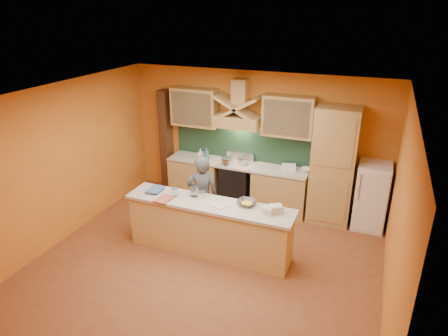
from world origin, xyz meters
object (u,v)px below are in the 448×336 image
at_px(kitchen_scale, 202,195).
at_px(mixing_bowl, 247,203).
at_px(stove, 237,184).
at_px(fridge, 371,196).
at_px(person, 202,196).

relative_size(kitchen_scale, mixing_bowl, 0.34).
bearing_deg(stove, mixing_bowl, -65.08).
distance_m(stove, kitchen_scale, 1.86).
height_order(fridge, mixing_bowl, fridge).
height_order(stove, person, person).
bearing_deg(person, mixing_bowl, 138.66).
bearing_deg(mixing_bowl, stove, 114.92).
distance_m(kitchen_scale, mixing_bowl, 0.80).
height_order(person, mixing_bowl, person).
relative_size(fridge, kitchen_scale, 12.24).
xyz_separation_m(stove, fridge, (2.70, 0.00, 0.20)).
relative_size(stove, mixing_bowl, 2.91).
xyz_separation_m(fridge, kitchen_scale, (-2.69, -1.77, 0.34)).
bearing_deg(stove, person, -96.61).
bearing_deg(mixing_bowl, kitchen_scale, -177.35).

